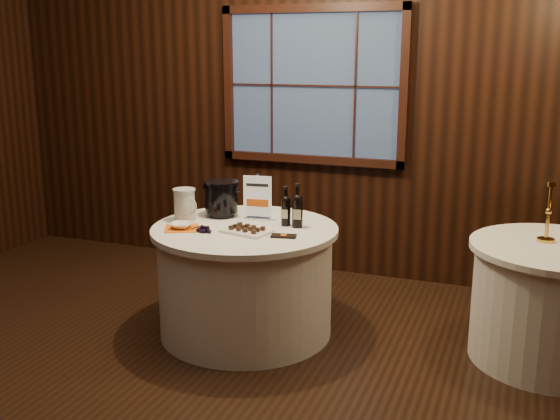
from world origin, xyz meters
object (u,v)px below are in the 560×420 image
at_px(chocolate_plate, 246,230).
at_px(cracker_bowl, 181,225).
at_px(sign_stand, 258,204).
at_px(chocolate_box, 284,236).
at_px(main_table, 245,280).
at_px(port_bottle_right, 297,208).
at_px(port_bottle_left, 286,209).
at_px(brass_candlestick, 548,220).
at_px(side_table, 553,303).
at_px(glass_pitcher, 185,205).
at_px(grape_bunch, 205,229).
at_px(ice_bucket, 221,198).

relative_size(chocolate_plate, cracker_bowl, 2.39).
bearing_deg(sign_stand, chocolate_box, -54.24).
height_order(chocolate_plate, chocolate_box, chocolate_plate).
relative_size(main_table, port_bottle_right, 4.20).
relative_size(port_bottle_left, cracker_bowl, 1.87).
distance_m(port_bottle_right, brass_candlestick, 1.60).
relative_size(port_bottle_right, cracker_bowl, 2.07).
bearing_deg(port_bottle_right, port_bottle_left, 154.54).
bearing_deg(chocolate_box, brass_candlestick, 5.72).
relative_size(side_table, port_bottle_right, 3.54).
distance_m(sign_stand, cracker_bowl, 0.57).
xyz_separation_m(glass_pitcher, brass_candlestick, (2.39, 0.35, 0.02)).
bearing_deg(grape_bunch, ice_bucket, 101.22).
distance_m(main_table, chocolate_box, 0.53).
bearing_deg(cracker_bowl, port_bottle_right, 23.61).
height_order(main_table, glass_pitcher, glass_pitcher).
distance_m(port_bottle_right, glass_pitcher, 0.81).
distance_m(sign_stand, chocolate_plate, 0.36).
relative_size(port_bottle_left, chocolate_box, 1.69).
xyz_separation_m(side_table, chocolate_plate, (-1.93, -0.43, 0.40)).
height_order(port_bottle_left, chocolate_plate, port_bottle_left).
distance_m(port_bottle_right, ice_bucket, 0.63).
bearing_deg(port_bottle_right, grape_bunch, -163.77).
bearing_deg(glass_pitcher, ice_bucket, 70.77).
relative_size(main_table, port_bottle_left, 4.66).
bearing_deg(brass_candlestick, chocolate_plate, -165.25).
distance_m(side_table, ice_bucket, 2.34).
xyz_separation_m(main_table, brass_candlestick, (1.92, 0.36, 0.52)).
height_order(chocolate_box, cracker_bowl, cracker_bowl).
distance_m(side_table, chocolate_plate, 2.02).
bearing_deg(brass_candlestick, ice_bucket, -176.19).
xyz_separation_m(port_bottle_left, cracker_bowl, (-0.63, -0.33, -0.10)).
relative_size(sign_stand, port_bottle_right, 1.08).
height_order(chocolate_box, brass_candlestick, brass_candlestick).
bearing_deg(glass_pitcher, grape_bunch, -16.64).
bearing_deg(chocolate_box, glass_pitcher, 158.07).
bearing_deg(side_table, main_table, -171.47).
bearing_deg(chocolate_plate, brass_candlestick, 14.75).
xyz_separation_m(main_table, port_bottle_right, (0.34, 0.12, 0.51)).
xyz_separation_m(chocolate_box, glass_pitcher, (-0.80, 0.14, 0.11)).
bearing_deg(grape_bunch, chocolate_plate, 17.91).
bearing_deg(main_table, glass_pitcher, 179.03).
relative_size(ice_bucket, brass_candlestick, 0.67).
bearing_deg(port_bottle_right, sign_stand, 148.99).
bearing_deg(main_table, grape_bunch, -132.76).
xyz_separation_m(main_table, port_bottle_left, (0.25, 0.14, 0.50)).
relative_size(main_table, chocolate_plate, 3.65).
xyz_separation_m(port_bottle_right, ice_bucket, (-0.62, 0.09, 0.00)).
bearing_deg(glass_pitcher, port_bottle_right, 30.57).
bearing_deg(grape_bunch, port_bottle_right, 32.00).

